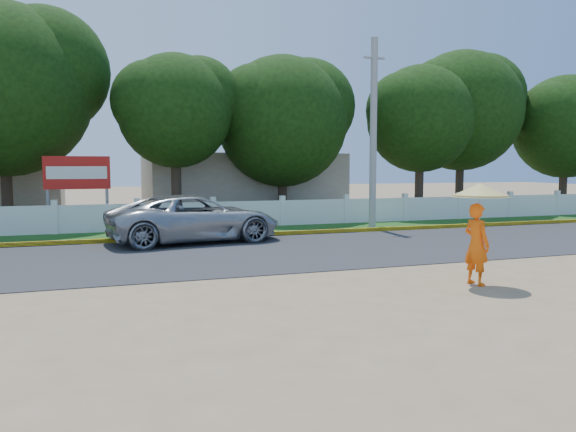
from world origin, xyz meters
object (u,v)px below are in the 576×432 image
(monk_with_parasol, at_px, (478,219))
(billboard, at_px, (77,177))
(vehicle, at_px, (195,219))
(utility_pole, at_px, (373,135))

(monk_with_parasol, height_order, billboard, billboard)
(vehicle, xyz_separation_m, billboard, (-3.76, 4.91, 1.34))
(utility_pole, xyz_separation_m, monk_with_parasol, (-2.98, -10.36, -2.39))
(billboard, bearing_deg, monk_with_parasol, -58.81)
(vehicle, distance_m, monk_with_parasol, 9.94)
(vehicle, bearing_deg, billboard, 29.64)
(utility_pole, xyz_separation_m, billboard, (-11.29, 3.36, -1.68))
(vehicle, relative_size, monk_with_parasol, 2.61)
(utility_pole, distance_m, monk_with_parasol, 11.04)
(monk_with_parasol, xyz_separation_m, billboard, (-8.31, 13.73, 0.70))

